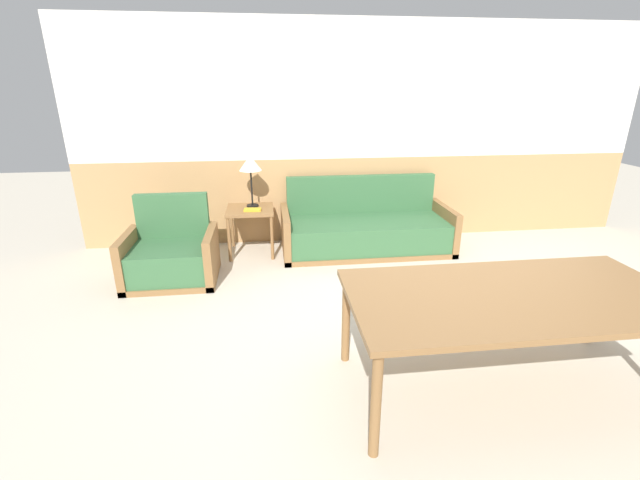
{
  "coord_description": "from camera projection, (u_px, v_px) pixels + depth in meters",
  "views": [
    {
      "loc": [
        -1.28,
        -2.77,
        1.97
      ],
      "look_at": [
        -0.8,
        1.09,
        0.54
      ],
      "focal_mm": 24.0,
      "sensor_mm": 36.0,
      "label": 1
    }
  ],
  "objects": [
    {
      "name": "book_stack",
      "position": [
        253.0,
        210.0,
        5.0
      ],
      "size": [
        0.21,
        0.12,
        0.03
      ],
      "color": "gold",
      "rests_on": "side_table"
    },
    {
      "name": "couch",
      "position": [
        366.0,
        230.0,
        5.31
      ],
      "size": [
        2.07,
        0.85,
        0.87
      ],
      "color": "olive",
      "rests_on": "ground_plane"
    },
    {
      "name": "ground_plane",
      "position": [
        436.0,
        346.0,
        3.41
      ],
      "size": [
        16.0,
        16.0,
        0.0
      ],
      "primitive_type": "plane",
      "color": "beige"
    },
    {
      "name": "armchair",
      "position": [
        172.0,
        257.0,
        4.49
      ],
      "size": [
        0.92,
        0.72,
        0.87
      ],
      "rotation": [
        0.0,
        0.0,
        0.12
      ],
      "color": "olive",
      "rests_on": "ground_plane"
    },
    {
      "name": "table_lamp",
      "position": [
        250.0,
        165.0,
        5.02
      ],
      "size": [
        0.27,
        0.27,
        0.61
      ],
      "color": "black",
      "rests_on": "side_table"
    },
    {
      "name": "dining_table",
      "position": [
        513.0,
        301.0,
        2.71
      ],
      "size": [
        2.1,
        1.01,
        0.72
      ],
      "color": "olive",
      "rests_on": "ground_plane"
    },
    {
      "name": "side_table",
      "position": [
        250.0,
        216.0,
        5.13
      ],
      "size": [
        0.55,
        0.55,
        0.56
      ],
      "color": "olive",
      "rests_on": "ground_plane"
    },
    {
      "name": "wall_back",
      "position": [
        368.0,
        136.0,
        5.39
      ],
      "size": [
        7.2,
        0.06,
        2.7
      ],
      "color": "tan",
      "rests_on": "ground_plane"
    }
  ]
}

